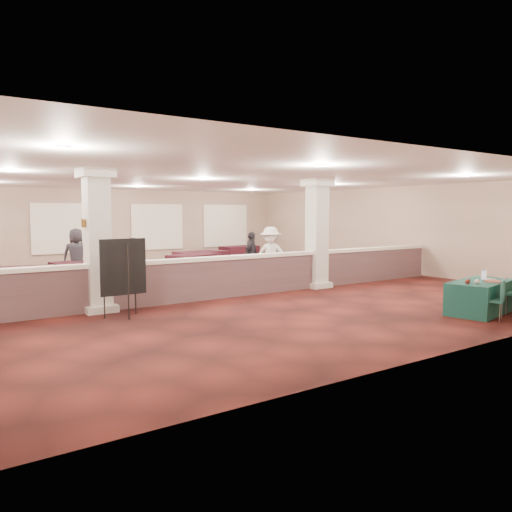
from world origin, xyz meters
TOP-DOWN VIEW (x-y plane):
  - ground at (0.00, 0.00)m, footprint 16.00×16.00m
  - wall_back at (0.00, 8.00)m, footprint 16.00×0.04m
  - wall_front at (0.00, -8.00)m, footprint 16.00×0.04m
  - wall_right at (8.00, 0.00)m, footprint 0.04×16.00m
  - ceiling at (0.00, 0.00)m, footprint 16.00×16.00m
  - partition_wall at (0.00, -1.50)m, footprint 15.60×0.28m
  - column_left at (-3.50, -1.50)m, footprint 0.72×0.72m
  - column_right at (3.00, -1.50)m, footprint 0.72×0.72m
  - sconce_left at (-3.78, -1.50)m, footprint 0.12×0.12m
  - sconce_right at (-3.22, -1.50)m, footprint 0.12×0.12m
  - near_table at (3.50, -6.45)m, footprint 2.00×1.28m
  - conf_chair_side at (3.03, -7.07)m, footprint 0.55×0.55m
  - easel_board at (-3.27, -2.50)m, footprint 0.99×0.51m
  - far_table_front_left at (-4.26, 2.78)m, footprint 1.80×1.10m
  - far_table_front_center at (1.24, 3.00)m, footprint 2.10×1.50m
  - far_table_front_right at (2.50, 2.24)m, footprint 1.84×1.16m
  - far_table_back_left at (-2.61, 3.20)m, footprint 1.82×1.01m
  - far_table_back_center at (2.00, 3.98)m, footprint 1.95×1.05m
  - far_table_back_right at (5.36, 6.50)m, footprint 1.82×1.05m
  - attendee_a at (-1.94, 0.39)m, footprint 0.85×0.76m
  - attendee_b at (2.39, 0.00)m, footprint 1.14×1.21m
  - attendee_c at (2.66, 1.50)m, footprint 1.01×0.87m
  - attendee_d at (-2.66, 3.50)m, footprint 0.97×0.74m
  - laptop_base at (3.80, -6.44)m, footprint 0.36×0.28m
  - laptop_screen at (3.77, -6.33)m, footprint 0.32×0.08m
  - screen_glow at (3.78, -6.34)m, footprint 0.29×0.06m
  - knitting at (3.60, -6.68)m, footprint 0.44×0.37m
  - yarn_cream at (2.99, -6.66)m, footprint 0.11×0.11m
  - yarn_red at (2.82, -6.54)m, footprint 0.10×0.10m
  - yarn_grey at (3.05, -6.42)m, footprint 0.10×0.10m
  - scissors at (4.18, -6.59)m, footprint 0.12×0.05m

SIDE VIEW (x-z plane):
  - ground at x=0.00m, z-range 0.00..0.00m
  - far_table_front_left at x=-4.26m, z-range 0.00..0.68m
  - far_table_front_right at x=2.50m, z-range 0.00..0.69m
  - far_table_back_right at x=5.36m, z-range 0.00..0.71m
  - near_table at x=3.50m, z-range 0.00..0.71m
  - far_table_back_left at x=-2.61m, z-range 0.00..0.72m
  - far_table_front_center at x=1.24m, z-range 0.00..0.77m
  - far_table_back_center at x=2.00m, z-range 0.00..0.77m
  - conf_chair_side at x=3.03m, z-range 0.08..0.92m
  - partition_wall at x=0.00m, z-range 0.02..1.12m
  - scissors at x=4.18m, z-range 0.71..0.73m
  - laptop_base at x=3.80m, z-range 0.71..0.73m
  - knitting at x=3.60m, z-range 0.71..0.74m
  - yarn_red at x=2.82m, z-range 0.71..0.81m
  - yarn_grey at x=3.05m, z-range 0.71..0.82m
  - yarn_cream at x=2.99m, z-range 0.71..0.82m
  - attendee_a at x=-1.94m, z-range 0.00..1.55m
  - attendee_c at x=2.66m, z-range 0.00..1.57m
  - screen_glow at x=3.78m, z-range 0.73..0.92m
  - laptop_screen at x=3.77m, z-range 0.73..0.95m
  - attendee_d at x=-2.66m, z-range 0.00..1.74m
  - attendee_b at x=2.39m, z-range 0.00..1.78m
  - easel_board at x=-3.27m, z-range 0.23..1.92m
  - wall_back at x=0.00m, z-range 0.00..3.20m
  - wall_front at x=0.00m, z-range 0.00..3.20m
  - wall_right at x=8.00m, z-range 0.00..3.20m
  - column_left at x=-3.50m, z-range 0.04..3.24m
  - column_right at x=3.00m, z-range 0.04..3.24m
  - sconce_left at x=-3.78m, z-range 1.91..2.09m
  - sconce_right at x=-3.22m, z-range 1.91..2.09m
  - ceiling at x=0.00m, z-range 3.19..3.21m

